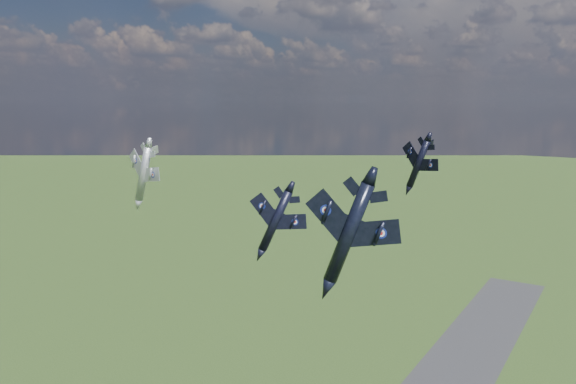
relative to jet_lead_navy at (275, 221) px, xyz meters
The scene contains 4 objects.
jet_lead_navy is the anchor object (origin of this frame).
jet_right_navy 32.18m from the jet_lead_navy, 42.98° to the right, with size 10.93×15.24×3.15m, color black, non-canonical shape.
jet_high_navy 30.90m from the jet_lead_navy, 62.33° to the left, with size 9.38×13.07×2.71m, color black, non-canonical shape.
jet_left_silver 34.11m from the jet_lead_navy, behind, with size 11.37×15.85×3.28m, color #AAAEB5, non-canonical shape.
Camera 1 is at (49.14, -66.30, 98.71)m, focal length 35.00 mm.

